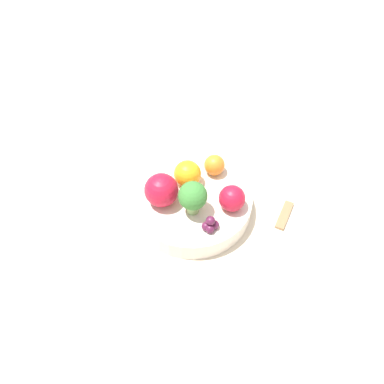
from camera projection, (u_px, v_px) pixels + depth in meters
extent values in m
plane|color=gray|center=(192.00, 215.00, 0.69)|extent=(6.00, 6.00, 0.00)
cube|color=beige|center=(192.00, 212.00, 0.68)|extent=(1.20, 1.20, 0.02)
cylinder|color=silver|center=(192.00, 202.00, 0.66)|extent=(0.21, 0.21, 0.04)
cylinder|color=#8CB76B|center=(194.00, 206.00, 0.62)|extent=(0.02, 0.02, 0.02)
sphere|color=#387A33|center=(194.00, 196.00, 0.60)|extent=(0.05, 0.05, 0.05)
sphere|color=#B7142D|center=(161.00, 190.00, 0.62)|extent=(0.06, 0.06, 0.06)
sphere|color=#B7142D|center=(232.00, 198.00, 0.62)|extent=(0.04, 0.04, 0.04)
sphere|color=orange|center=(187.00, 174.00, 0.65)|extent=(0.05, 0.05, 0.05)
sphere|color=orange|center=(214.00, 165.00, 0.67)|extent=(0.04, 0.04, 0.04)
sphere|color=#511938|center=(210.00, 222.00, 0.60)|extent=(0.02, 0.02, 0.02)
sphere|color=#511938|center=(206.00, 226.00, 0.60)|extent=(0.02, 0.02, 0.02)
sphere|color=#511938|center=(210.00, 229.00, 0.59)|extent=(0.02, 0.02, 0.02)
sphere|color=#511938|center=(214.00, 225.00, 0.60)|extent=(0.02, 0.02, 0.02)
sphere|color=#511938|center=(210.00, 221.00, 0.59)|extent=(0.02, 0.02, 0.02)
cube|color=olive|center=(284.00, 215.00, 0.66)|extent=(0.06, 0.04, 0.01)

